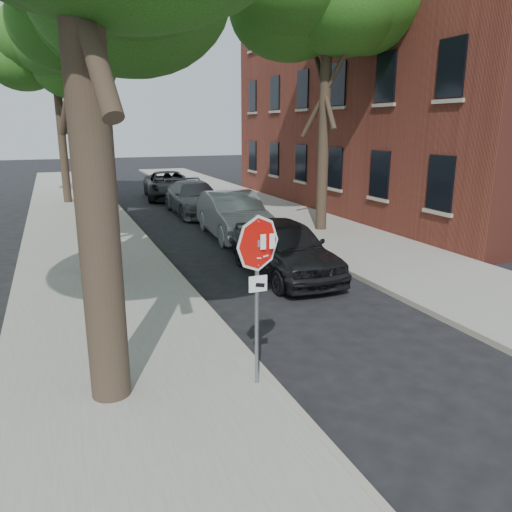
{
  "coord_description": "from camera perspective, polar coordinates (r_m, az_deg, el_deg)",
  "views": [
    {
      "loc": [
        -3.3,
        -6.39,
        3.93
      ],
      "look_at": [
        -0.6,
        0.27,
        2.05
      ],
      "focal_mm": 35.0,
      "sensor_mm": 36.0,
      "label": 1
    }
  ],
  "objects": [
    {
      "name": "ground",
      "position": [
        8.2,
        4.78,
        -14.05
      ],
      "size": [
        120.0,
        120.0,
        0.0
      ],
      "primitive_type": "plane",
      "color": "black",
      "rests_on": "ground"
    },
    {
      "name": "sidewalk_left",
      "position": [
        18.81,
        -19.11,
        1.97
      ],
      "size": [
        4.0,
        55.0,
        0.12
      ],
      "primitive_type": "cube",
      "color": "gray",
      "rests_on": "ground"
    },
    {
      "name": "sidewalk_right",
      "position": [
        20.97,
        4.73,
        3.98
      ],
      "size": [
        4.0,
        55.0,
        0.12
      ],
      "primitive_type": "cube",
      "color": "gray",
      "rests_on": "ground"
    },
    {
      "name": "curb_left",
      "position": [
        19.01,
        -12.95,
        2.56
      ],
      "size": [
        0.12,
        55.0,
        0.13
      ],
      "primitive_type": "cube",
      "color": "#9E9384",
      "rests_on": "ground"
    },
    {
      "name": "curb_right",
      "position": [
        20.14,
        -0.5,
        3.6
      ],
      "size": [
        0.12,
        55.0,
        0.13
      ],
      "primitive_type": "cube",
      "color": "#9E9384",
      "rests_on": "ground"
    },
    {
      "name": "apartment_building",
      "position": [
        27.0,
        19.55,
        21.81
      ],
      "size": [
        12.2,
        20.2,
        15.3
      ],
      "color": "maroon",
      "rests_on": "ground"
    },
    {
      "name": "stop_sign",
      "position": [
        7.16,
        0.18,
        -1.42
      ],
      "size": [
        0.76,
        0.34,
        2.61
      ],
      "color": "gray",
      "rests_on": "sidewalk_left"
    },
    {
      "name": "tree_mid_b",
      "position": [
        20.93,
        -21.26,
        24.95
      ],
      "size": [
        5.88,
        5.46,
        10.36
      ],
      "color": "black",
      "rests_on": "sidewalk_left"
    },
    {
      "name": "tree_far",
      "position": [
        27.7,
        -22.13,
        20.46
      ],
      "size": [
        5.29,
        4.91,
        9.33
      ],
      "color": "black",
      "rests_on": "sidewalk_left"
    },
    {
      "name": "tree_right",
      "position": [
        19.21,
        7.92,
        24.37
      ],
      "size": [
        5.29,
        4.91,
        9.33
      ],
      "color": "black",
      "rests_on": "sidewalk_right"
    },
    {
      "name": "car_a",
      "position": [
        13.37,
        3.28,
        0.97
      ],
      "size": [
        1.87,
        4.55,
        1.54
      ],
      "primitive_type": "imported",
      "rotation": [
        0.0,
        0.0,
        -0.01
      ],
      "color": "black",
      "rests_on": "ground"
    },
    {
      "name": "car_b",
      "position": [
        18.04,
        -2.6,
        4.7
      ],
      "size": [
        2.0,
        5.02,
        1.62
      ],
      "primitive_type": "imported",
      "rotation": [
        0.0,
        0.0,
        -0.06
      ],
      "color": "gray",
      "rests_on": "ground"
    },
    {
      "name": "car_c",
      "position": [
        23.06,
        -7.03,
        6.6
      ],
      "size": [
        2.1,
        5.09,
        1.47
      ],
      "primitive_type": "imported",
      "rotation": [
        0.0,
        0.0,
        -0.01
      ],
      "color": "#4D4E52",
      "rests_on": "ground"
    },
    {
      "name": "car_d",
      "position": [
        28.37,
        -9.98,
        7.99
      ],
      "size": [
        3.04,
        5.57,
        1.48
      ],
      "primitive_type": "imported",
      "rotation": [
        0.0,
        0.0,
        -0.11
      ],
      "color": "black",
      "rests_on": "ground"
    }
  ]
}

